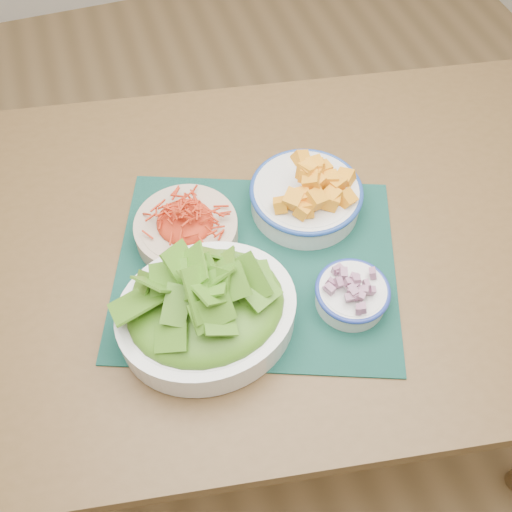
{
  "coord_description": "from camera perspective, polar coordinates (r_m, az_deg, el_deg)",
  "views": [
    {
      "loc": [
        -0.21,
        -0.7,
        1.62
      ],
      "look_at": [
        -0.04,
        -0.16,
        0.78
      ],
      "focal_mm": 40.0,
      "sensor_mm": 36.0,
      "label": 1
    }
  ],
  "objects": [
    {
      "name": "carrot_bowl",
      "position": [
        1.05,
        -7.03,
        3.02
      ],
      "size": [
        0.22,
        0.22,
        0.07
      ],
      "rotation": [
        0.0,
        0.0,
        -0.19
      ],
      "color": "#C7AF94",
      "rests_on": "placemat"
    },
    {
      "name": "onion_bowl",
      "position": [
        0.98,
        9.6,
        -3.61
      ],
      "size": [
        0.14,
        0.14,
        0.06
      ],
      "rotation": [
        0.0,
        0.0,
        -0.2
      ],
      "color": "silver",
      "rests_on": "placemat"
    },
    {
      "name": "table",
      "position": [
        1.15,
        3.31,
        -0.38
      ],
      "size": [
        1.42,
        1.06,
        0.75
      ],
      "rotation": [
        0.0,
        0.0,
        -0.16
      ],
      "color": "brown",
      "rests_on": "ground"
    },
    {
      "name": "ground",
      "position": [
        1.77,
        -0.57,
        -9.85
      ],
      "size": [
        4.0,
        4.0,
        0.0
      ],
      "primitive_type": "plane",
      "color": "#A58050",
      "rests_on": "ground"
    },
    {
      "name": "squash_bowl",
      "position": [
        1.08,
        5.07,
        6.62
      ],
      "size": [
        0.26,
        0.26,
        0.11
      ],
      "rotation": [
        0.0,
        0.0,
        0.31
      ],
      "color": "silver",
      "rests_on": "placemat"
    },
    {
      "name": "lettuce_bowl",
      "position": [
        0.92,
        -5.01,
        -5.03
      ],
      "size": [
        0.31,
        0.27,
        0.14
      ],
      "rotation": [
        0.0,
        0.0,
        0.06
      ],
      "color": "white",
      "rests_on": "placemat"
    },
    {
      "name": "placemat",
      "position": [
        1.03,
        0.0,
        -1.0
      ],
      "size": [
        0.61,
        0.56,
        0.0
      ],
      "primitive_type": "cube",
      "rotation": [
        0.0,
        0.0,
        -0.36
      ],
      "color": "black",
      "rests_on": "table"
    }
  ]
}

